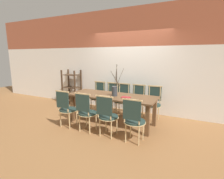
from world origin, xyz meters
TOP-DOWN VIEW (x-y plane):
  - ground_plane at (0.00, 0.00)m, footprint 16.00×16.00m
  - wall_rear at (0.00, 1.28)m, footprint 12.00×0.06m
  - dining_table at (0.00, 0.00)m, footprint 2.30×0.86m
  - chair_near_leftend at (-0.88, -0.74)m, footprint 0.46×0.46m
  - chair_near_left at (-0.30, -0.74)m, footprint 0.46×0.46m
  - chair_near_center at (0.26, -0.74)m, footprint 0.46×0.46m
  - chair_near_right at (0.87, -0.74)m, footprint 0.46×0.46m
  - chair_far_leftend at (-0.88, 0.74)m, footprint 0.46×0.46m
  - chair_far_left at (-0.41, 0.74)m, footprint 0.46×0.46m
  - chair_far_center at (-0.03, 0.74)m, footprint 0.46×0.46m
  - chair_far_right at (0.44, 0.74)m, footprint 0.46×0.46m
  - chair_far_rightend at (0.90, 0.74)m, footprint 0.46×0.46m
  - vase_centerpiece at (0.10, -0.04)m, footprint 0.30×0.41m
  - book_stack at (0.43, -0.10)m, footprint 0.22×0.16m
  - shelving_rack at (-2.16, 1.01)m, footprint 0.63×0.41m

SIDE VIEW (x-z plane):
  - ground_plane at x=0.00m, z-range 0.00..0.00m
  - chair_near_leftend at x=-0.88m, z-range 0.03..0.98m
  - chair_near_left at x=-0.30m, z-range 0.03..0.98m
  - chair_near_center at x=0.26m, z-range 0.03..0.98m
  - chair_near_right at x=0.87m, z-range 0.03..0.98m
  - chair_far_leftend at x=-0.88m, z-range 0.03..0.98m
  - chair_far_left at x=-0.41m, z-range 0.03..0.98m
  - chair_far_center at x=-0.03m, z-range 0.03..0.98m
  - chair_far_right at x=0.44m, z-range 0.03..0.98m
  - chair_far_rightend at x=0.90m, z-range 0.03..0.98m
  - shelving_rack at x=-2.16m, z-range 0.00..1.26m
  - dining_table at x=0.00m, z-range 0.27..1.04m
  - book_stack at x=0.43m, z-range 0.76..0.78m
  - vase_centerpiece at x=0.10m, z-range 0.50..1.31m
  - wall_rear at x=0.00m, z-range 0.00..3.20m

